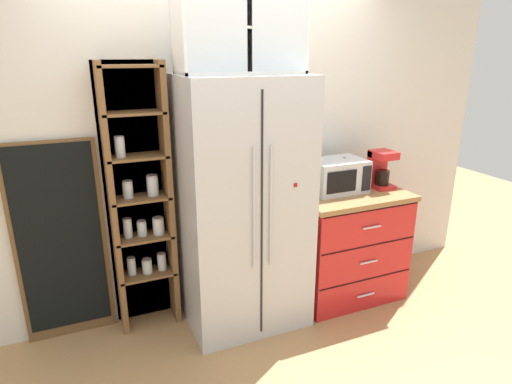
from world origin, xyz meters
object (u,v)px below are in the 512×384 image
at_px(refrigerator, 243,206).
at_px(mug_charcoal, 347,185).
at_px(bottle_cobalt, 343,175).
at_px(microwave, 337,176).
at_px(chalkboard_menu, 61,243).
at_px(coffee_maker, 380,169).
at_px(bottle_clear, 350,178).
at_px(mug_sage, 304,189).

height_order(refrigerator, mug_charcoal, refrigerator).
bearing_deg(bottle_cobalt, refrigerator, -174.32).
relative_size(microwave, bottle_cobalt, 1.68).
height_order(bottle_cobalt, chalkboard_menu, chalkboard_menu).
distance_m(coffee_maker, bottle_clear, 0.31).
bearing_deg(mug_sage, bottle_clear, -13.54).
bearing_deg(bottle_clear, bottle_cobalt, 90.00).
xyz_separation_m(coffee_maker, chalkboard_menu, (-2.47, 0.29, -0.34)).
bearing_deg(refrigerator, mug_charcoal, 1.80).
height_order(coffee_maker, chalkboard_menu, chalkboard_menu).
relative_size(refrigerator, mug_sage, 17.09).
height_order(microwave, coffee_maker, coffee_maker).
relative_size(refrigerator, mug_charcoal, 15.00).
distance_m(mug_sage, bottle_clear, 0.39).
relative_size(coffee_maker, bottle_cobalt, 1.19).
relative_size(microwave, bottle_clear, 1.70).
distance_m(mug_sage, bottle_cobalt, 0.38).
distance_m(microwave, mug_sage, 0.30).
bearing_deg(refrigerator, coffee_maker, 0.68).
distance_m(coffee_maker, bottle_cobalt, 0.32).
relative_size(microwave, coffee_maker, 1.42).
bearing_deg(coffee_maker, mug_charcoal, 177.33).
distance_m(mug_sage, chalkboard_menu, 1.82).
xyz_separation_m(refrigerator, bottle_clear, (0.91, -0.00, 0.10)).
bearing_deg(mug_sage, microwave, -5.79).
bearing_deg(mug_sage, refrigerator, -171.10).
distance_m(mug_charcoal, chalkboard_menu, 2.19).
bearing_deg(microwave, refrigerator, -176.10).
height_order(microwave, mug_sage, microwave).
xyz_separation_m(mug_sage, bottle_clear, (0.37, -0.09, 0.07)).
relative_size(microwave, mug_sage, 4.06).
bearing_deg(mug_charcoal, refrigerator, -178.20).
bearing_deg(microwave, bottle_clear, -34.98).
height_order(coffee_maker, mug_charcoal, coffee_maker).
bearing_deg(refrigerator, mug_sage, 8.90).
xyz_separation_m(mug_charcoal, bottle_clear, (-0.00, -0.03, 0.07)).
xyz_separation_m(microwave, bottle_clear, (0.09, -0.06, -0.02)).
relative_size(mug_sage, bottle_clear, 0.42).
distance_m(mug_charcoal, bottle_cobalt, 0.09).
height_order(mug_sage, bottle_clear, bottle_clear).
distance_m(microwave, chalkboard_menu, 2.11).
distance_m(refrigerator, bottle_cobalt, 0.93).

